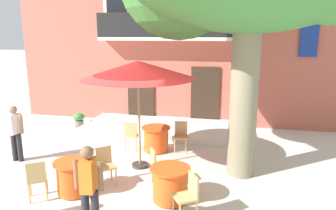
% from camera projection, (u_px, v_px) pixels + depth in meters
% --- Properties ---
extents(ground_plane, '(120.00, 120.00, 0.00)m').
position_uv_depth(ground_plane, '(119.00, 174.00, 7.98)').
color(ground_plane, silver).
extents(building_facade, '(13.00, 5.09, 7.50)m').
position_uv_depth(building_facade, '(182.00, 29.00, 13.75)').
color(building_facade, '#BC5B4C').
rests_on(building_facade, ground).
extents(entrance_step_platform, '(6.00, 2.42, 0.25)m').
position_uv_depth(entrance_step_platform, '(166.00, 128.00, 11.49)').
color(entrance_step_platform, silver).
rests_on(entrance_step_platform, ground).
extents(cafe_table_near_tree, '(0.86, 0.86, 0.76)m').
position_uv_depth(cafe_table_near_tree, '(170.00, 184.00, 6.61)').
color(cafe_table_near_tree, '#EA561E').
rests_on(cafe_table_near_tree, ground).
extents(cafe_chair_near_tree_0, '(0.54, 0.54, 0.91)m').
position_uv_depth(cafe_chair_near_tree_0, '(158.00, 165.00, 7.26)').
color(cafe_chair_near_tree_0, tan).
rests_on(cafe_chair_near_tree_0, ground).
extents(cafe_chair_near_tree_1, '(0.55, 0.55, 0.91)m').
position_uv_depth(cafe_chair_near_tree_1, '(188.00, 194.00, 5.92)').
color(cafe_chair_near_tree_1, tan).
rests_on(cafe_chair_near_tree_1, ground).
extents(cafe_table_middle, '(0.86, 0.86, 0.76)m').
position_uv_depth(cafe_table_middle, '(156.00, 139.00, 9.50)').
color(cafe_table_middle, '#EA561E').
rests_on(cafe_table_middle, ground).
extents(cafe_chair_middle_0, '(0.43, 0.43, 0.91)m').
position_uv_depth(cafe_chair_middle_0, '(131.00, 134.00, 9.50)').
color(cafe_chair_middle_0, tan).
rests_on(cafe_chair_middle_0, ground).
extents(cafe_chair_middle_1, '(0.45, 0.45, 0.91)m').
position_uv_depth(cafe_chair_middle_1, '(181.00, 134.00, 9.47)').
color(cafe_chair_middle_1, tan).
rests_on(cafe_chair_middle_1, ground).
extents(cafe_table_front, '(0.86, 0.86, 0.76)m').
position_uv_depth(cafe_table_front, '(74.00, 177.00, 6.94)').
color(cafe_table_front, '#EA561E').
rests_on(cafe_table_front, ground).
extents(cafe_chair_front_0, '(0.56, 0.56, 0.91)m').
position_uv_depth(cafe_chair_front_0, '(105.00, 163.00, 7.34)').
color(cafe_chair_front_0, tan).
rests_on(cafe_chair_front_0, ground).
extents(cafe_chair_front_1, '(0.55, 0.55, 0.91)m').
position_uv_depth(cafe_chair_front_1, '(37.00, 178.00, 6.60)').
color(cafe_chair_front_1, tan).
rests_on(cafe_chair_front_1, ground).
extents(cafe_umbrella, '(2.90, 2.90, 2.85)m').
position_uv_depth(cafe_umbrella, '(138.00, 70.00, 7.87)').
color(cafe_umbrella, '#997A56').
rests_on(cafe_umbrella, ground).
extents(ground_planter_left, '(0.43, 0.43, 0.58)m').
position_uv_depth(ground_planter_left, '(79.00, 120.00, 11.90)').
color(ground_planter_left, slate).
rests_on(ground_planter_left, ground).
extents(pedestrian_near_entrance, '(0.53, 0.39, 1.60)m').
position_uv_depth(pedestrian_near_entrance, '(15.00, 130.00, 8.64)').
color(pedestrian_near_entrance, '#232328').
rests_on(pedestrian_near_entrance, ground).
extents(pedestrian_mid_plaza, '(0.53, 0.37, 1.70)m').
position_uv_depth(pedestrian_mid_plaza, '(89.00, 187.00, 5.27)').
color(pedestrian_mid_plaza, '#232328').
rests_on(pedestrian_mid_plaza, ground).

